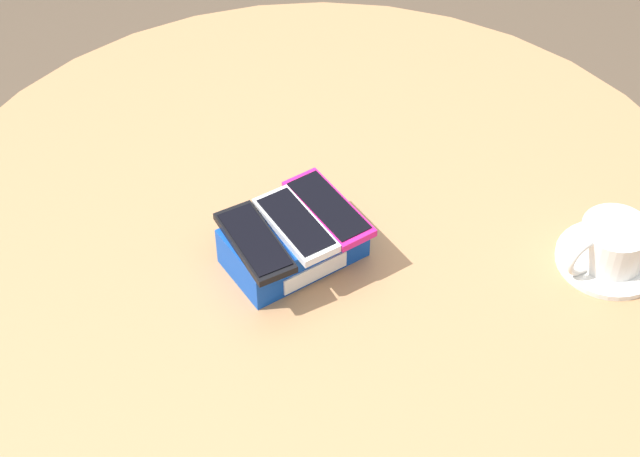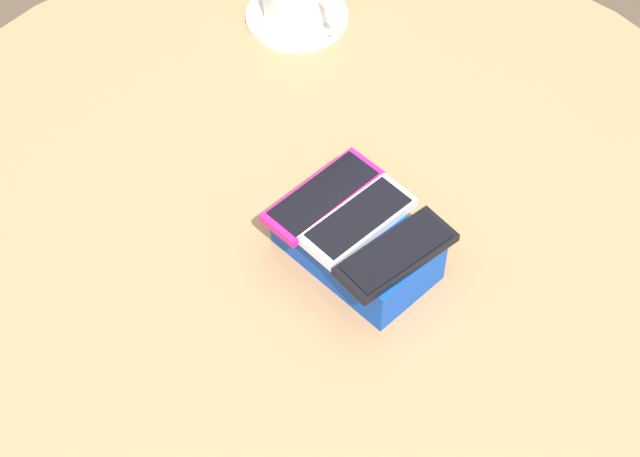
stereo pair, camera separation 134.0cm
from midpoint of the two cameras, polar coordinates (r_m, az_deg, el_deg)
name	(u,v)px [view 1 (the left image)]	position (r m, az deg, el deg)	size (l,w,h in m)	color
round_table	(320,299)	(1.24, 18.39, -22.63)	(1.12, 1.12, 0.79)	#2D2D2D
phone_box	(294,243)	(1.09, 18.90, -21.46)	(0.19, 0.13, 0.06)	#0F42AD
phone_black	(255,242)	(1.03, 17.11, -22.55)	(0.07, 0.14, 0.01)	black
phone_white	(296,225)	(1.06, 19.56, -20.73)	(0.08, 0.14, 0.01)	silver
phone_magenta	(328,208)	(1.08, 21.35, -19.02)	(0.08, 0.15, 0.01)	#D11975
saucer	(609,259)	(1.29, 37.21, -18.95)	(0.14, 0.14, 0.01)	silver
coffee_cup	(612,243)	(1.26, 37.81, -18.33)	(0.12, 0.09, 0.06)	silver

